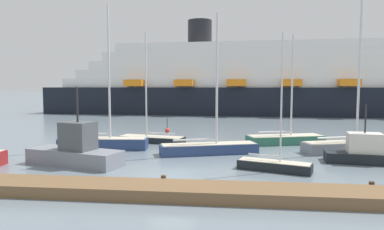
# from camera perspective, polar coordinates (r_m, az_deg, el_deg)

# --- Properties ---
(ground_plane) EXTENTS (600.00, 600.00, 0.00)m
(ground_plane) POSITION_cam_1_polar(r_m,az_deg,el_deg) (19.39, -3.29, -9.95)
(ground_plane) COLOR slate
(dock_pier) EXTENTS (23.74, 2.29, 0.65)m
(dock_pier) POSITION_cam_1_polar(r_m,az_deg,el_deg) (15.93, -5.52, -12.22)
(dock_pier) COLOR brown
(dock_pier) RESTS_ON ground_plane
(sailboat_0) EXTENTS (6.78, 3.74, 9.23)m
(sailboat_0) POSITION_cam_1_polar(r_m,az_deg,el_deg) (30.75, 15.07, -3.73)
(sailboat_0) COLOR #2D6B51
(sailboat_0) RESTS_ON ground_plane
(sailboat_1) EXTENTS (4.35, 2.50, 7.96)m
(sailboat_1) POSITION_cam_1_polar(r_m,az_deg,el_deg) (20.95, 13.39, -7.86)
(sailboat_1) COLOR black
(sailboat_1) RESTS_ON ground_plane
(sailboat_2) EXTENTS (6.96, 2.16, 11.06)m
(sailboat_2) POSITION_cam_1_polar(r_m,az_deg,el_deg) (28.11, -14.35, -4.24)
(sailboat_2) COLOR navy
(sailboat_2) RESTS_ON ground_plane
(sailboat_3) EXTENTS (6.07, 2.79, 9.59)m
(sailboat_3) POSITION_cam_1_polar(r_m,az_deg,el_deg) (30.77, -6.70, -3.68)
(sailboat_3) COLOR black
(sailboat_3) RESTS_ON ground_plane
(sailboat_4) EXTENTS (7.28, 3.72, 10.11)m
(sailboat_4) POSITION_cam_1_polar(r_m,az_deg,el_deg) (25.37, 2.82, -5.21)
(sailboat_4) COLOR navy
(sailboat_4) RESTS_ON ground_plane
(sailboat_6) EXTENTS (7.33, 3.85, 14.44)m
(sailboat_6) POSITION_cam_1_polar(r_m,az_deg,el_deg) (28.46, 24.52, -4.20)
(sailboat_6) COLOR gray
(sailboat_6) RESTS_ON ground_plane
(fishing_boat_0) EXTENTS (5.45, 2.48, 3.78)m
(fishing_boat_0) POSITION_cam_1_polar(r_m,az_deg,el_deg) (24.96, 26.82, -5.53)
(fishing_boat_0) COLOR black
(fishing_boat_0) RESTS_ON ground_plane
(fishing_boat_1) EXTENTS (6.51, 3.64, 4.88)m
(fishing_boat_1) POSITION_cam_1_polar(r_m,az_deg,el_deg) (22.94, -18.57, -5.61)
(fishing_boat_1) COLOR gray
(fishing_boat_1) RESTS_ON ground_plane
(channel_buoy_0) EXTENTS (0.52, 0.52, 1.55)m
(channel_buoy_0) POSITION_cam_1_polar(r_m,az_deg,el_deg) (36.86, -4.10, -2.50)
(channel_buoy_0) COLOR red
(channel_buoy_0) RESTS_ON ground_plane
(cruise_ship) EXTENTS (86.43, 16.84, 16.76)m
(cruise_ship) POSITION_cam_1_polar(r_m,az_deg,el_deg) (63.30, 15.22, 5.00)
(cruise_ship) COLOR black
(cruise_ship) RESTS_ON ground_plane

